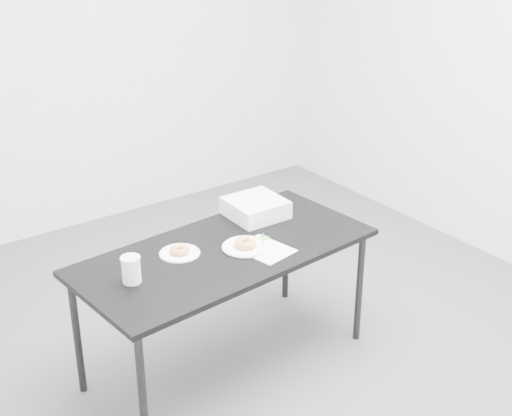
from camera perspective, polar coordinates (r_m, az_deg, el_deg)
floor at (r=4.12m, az=-0.92°, el=-10.57°), size 4.00×4.00×0.00m
wall_back at (r=5.24m, az=-14.02°, el=12.59°), size 4.00×0.02×2.70m
wall_right at (r=4.91m, az=18.81°, el=11.26°), size 0.02×4.00×2.70m
table at (r=3.61m, az=-2.49°, el=-4.04°), size 1.57×0.83×0.69m
scorecard at (r=3.58m, az=0.67°, el=-3.31°), size 0.26×0.30×0.00m
logo_patch at (r=3.69m, az=0.68°, el=-2.41°), size 0.05×0.05×0.00m
pen at (r=3.67m, az=0.55°, el=-2.52°), size 0.08×0.11×0.01m
napkin at (r=3.60m, az=-0.18°, el=-3.11°), size 0.21×0.21×0.00m
plate_near at (r=3.59m, az=-0.87°, el=-3.12°), size 0.24×0.24×0.01m
donut_near at (r=3.58m, az=-0.87°, el=-2.82°), size 0.13×0.13×0.04m
plate_far at (r=3.56m, az=-6.12°, el=-3.62°), size 0.20×0.20×0.01m
donut_far at (r=3.55m, az=-6.14°, el=-3.35°), size 0.10×0.10×0.03m
coffee_cup at (r=3.32m, az=-9.96°, el=-4.87°), size 0.09×0.09×0.13m
cup_lid at (r=3.88m, az=-0.66°, el=-0.93°), size 0.10×0.10×0.01m
bakery_box at (r=3.92m, az=-0.04°, el=0.02°), size 0.30×0.30×0.10m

